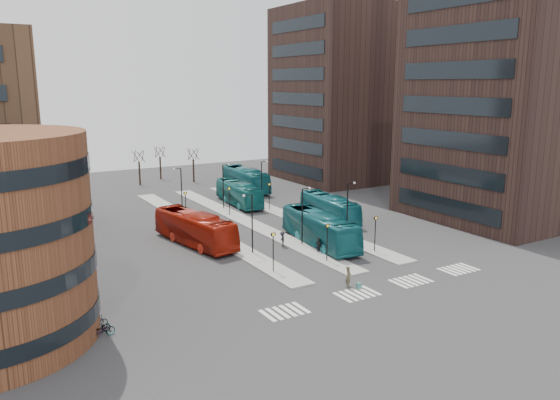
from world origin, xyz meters
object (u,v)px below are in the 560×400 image
teal_bus_b (239,193)px  teal_bus_c (329,208)px  traveller (348,277)px  commuter_a (236,244)px  commuter_c (282,239)px  commuter_b (319,246)px  bicycle_far (96,322)px  bicycle_mid (99,327)px  bicycle_near (102,331)px  suitcase (359,286)px  red_bus (195,228)px  teal_bus_a (320,228)px  teal_bus_d (246,179)px

teal_bus_b → teal_bus_c: 15.09m
teal_bus_c → traveller: (-12.26, -19.91, -0.67)m
commuter_a → commuter_c: size_ratio=1.00×
traveller → commuter_b: traveller is taller
commuter_b → bicycle_far: commuter_b is taller
bicycle_mid → bicycle_near: bearing=-171.8°
teal_bus_b → bicycle_mid: size_ratio=7.56×
teal_bus_c → bicycle_near: bearing=-143.6°
suitcase → bicycle_mid: bearing=-176.6°
red_bus → teal_bus_b: 19.91m
teal_bus_a → teal_bus_b: teal_bus_a is taller
commuter_b → bicycle_mid: 24.60m
teal_bus_d → bicycle_near: bearing=-123.6°
red_bus → bicycle_mid: red_bus is taller
red_bus → bicycle_far: red_bus is taller
commuter_c → bicycle_mid: 24.24m
commuter_a → bicycle_far: size_ratio=0.98×
commuter_c → commuter_a: bearing=-82.7°
teal_bus_d → bicycle_far: (-32.39, -40.00, -1.39)m
red_bus → teal_bus_c: bearing=-5.5°
teal_bus_a → teal_bus_c: (7.18, 8.23, -0.18)m
teal_bus_c → teal_bus_d: bearing=96.8°
teal_bus_a → traveller: teal_bus_a is taller
traveller → bicycle_near: (-20.31, 1.03, -0.44)m
traveller → bicycle_far: 20.52m
teal_bus_c → teal_bus_d: size_ratio=0.87×
commuter_a → bicycle_near: size_ratio=0.86×
bicycle_far → bicycle_near: bearing=-175.4°
suitcase → traveller: traveller is taller
red_bus → commuter_b: 13.55m
teal_bus_b → teal_bus_d: bearing=62.3°
teal_bus_b → bicycle_mid: (-26.67, -31.95, -1.17)m
traveller → commuter_c: bearing=50.3°
teal_bus_c → teal_bus_a: bearing=-124.8°
suitcase → bicycle_far: bicycle_far is taller
teal_bus_b → teal_bus_d: (5.72, 9.07, 0.19)m
red_bus → commuter_b: (9.65, -9.47, -0.96)m
red_bus → commuter_c: (7.66, -5.54, -0.95)m
teal_bus_d → commuter_a: size_ratio=8.14×
teal_bus_c → bicycle_mid: size_ratio=7.38×
bicycle_mid → bicycle_far: 1.03m
teal_bus_d → commuter_b: size_ratio=8.21×
teal_bus_d → suitcase: bearing=-100.7°
bicycle_near → teal_bus_c: bearing=-69.2°
teal_bus_d → bicycle_mid: size_ratio=8.44×
teal_bus_b → traveller: 34.40m
commuter_b → suitcase: bearing=158.2°
suitcase → traveller: bearing=140.4°
suitcase → commuter_c: (0.62, 13.71, 0.56)m
red_bus → traveller: red_bus is taller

